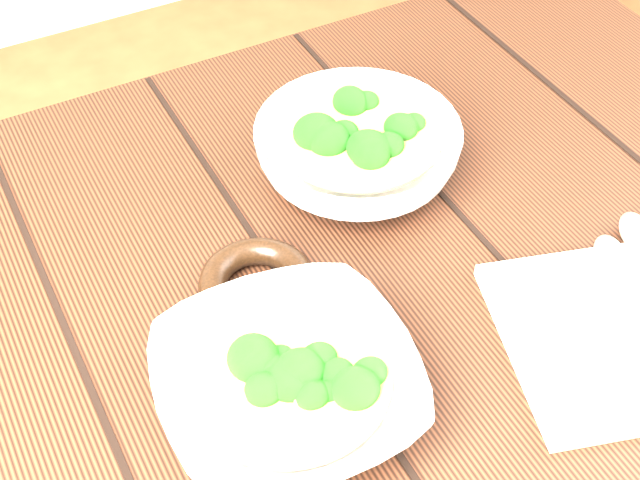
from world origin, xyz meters
The scene contains 6 objects.
table centered at (0.00, 0.00, 0.63)m, with size 1.20×0.80×0.75m.
soup_bowl_front centered at (-0.08, -0.10, 0.78)m, with size 0.24×0.24×0.06m.
soup_bowl_back centered at (0.11, 0.12, 0.79)m, with size 0.26×0.26×0.08m.
trivet centered at (-0.05, 0.03, 0.76)m, with size 0.11×0.11×0.03m, color black.
napkin centered at (0.23, -0.18, 0.76)m, with size 0.24×0.20×0.01m, color beige.
spoon_left centered at (0.24, -0.14, 0.77)m, with size 0.12×0.18×0.01m.
Camera 1 is at (-0.25, -0.48, 1.39)m, focal length 50.00 mm.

